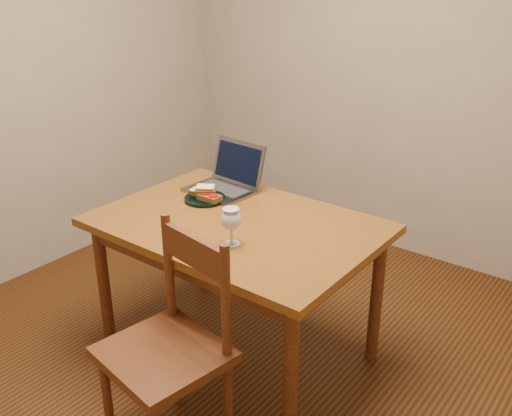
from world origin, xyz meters
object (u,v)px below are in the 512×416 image
Objects in this scene: laptop at (228,178)px; chair at (168,339)px; table at (237,238)px; milk_glass at (231,227)px; plate at (205,199)px.

chair is at bearing -58.99° from laptop.
milk_glass is (0.13, -0.20, 0.17)m from table.
table is 0.45m from laptop.
plate is (-0.29, 0.10, 0.09)m from table.
chair reaches higher than table.
laptop reaches higher than chair.
milk_glass is 0.66m from laptop.
milk_glass is 0.47× the size of laptop.
chair is 0.89m from plate.
chair is at bearing -85.13° from milk_glass.
table is at bearing 123.88° from milk_glass.
plate is (-0.46, 0.73, 0.23)m from chair.
milk_glass is at bearing -44.58° from laptop.
chair is 0.53m from milk_glass.
table is 7.62× the size of milk_glass.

